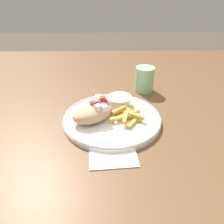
% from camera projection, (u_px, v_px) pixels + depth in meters
% --- Properties ---
extents(table, '(1.60, 1.60, 0.77)m').
position_uv_depth(table, '(123.00, 138.00, 0.72)').
color(table, brown).
rests_on(table, ground_plane).
extents(napkin, '(0.13, 0.08, 0.00)m').
position_uv_depth(napkin, '(113.00, 159.00, 0.55)').
color(napkin, white).
rests_on(napkin, table).
extents(plate, '(0.31, 0.31, 0.02)m').
position_uv_depth(plate, '(112.00, 118.00, 0.69)').
color(plate, white).
rests_on(plate, table).
extents(pita_sandwich_near, '(0.15, 0.14, 0.06)m').
position_uv_depth(pita_sandwich_near, '(93.00, 113.00, 0.66)').
color(pita_sandwich_near, tan).
rests_on(pita_sandwich_near, plate).
extents(pita_sandwich_far, '(0.12, 0.11, 0.06)m').
position_uv_depth(pita_sandwich_far, '(97.00, 107.00, 0.69)').
color(pita_sandwich_far, tan).
rests_on(pita_sandwich_far, plate).
extents(fries_pile, '(0.12, 0.12, 0.02)m').
position_uv_depth(fries_pile, '(127.00, 115.00, 0.69)').
color(fries_pile, gold).
rests_on(fries_pile, plate).
extents(sauce_ramekin, '(0.08, 0.08, 0.03)m').
position_uv_depth(sauce_ramekin, '(119.00, 100.00, 0.75)').
color(sauce_ramekin, white).
rests_on(sauce_ramekin, plate).
extents(water_glass, '(0.07, 0.07, 0.10)m').
position_uv_depth(water_glass, '(144.00, 80.00, 0.86)').
color(water_glass, '#8CCC93').
rests_on(water_glass, table).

